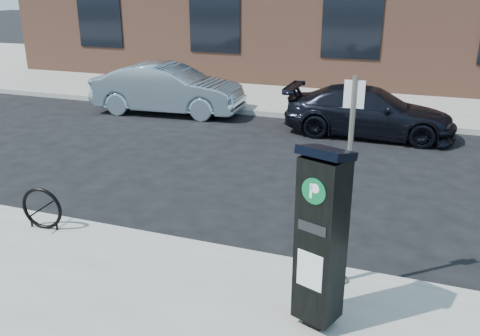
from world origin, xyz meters
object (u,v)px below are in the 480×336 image
at_px(car_silver, 168,89).
at_px(car_dark, 369,112).
at_px(sign_pole, 347,186).
at_px(bike_rack, 42,209).
at_px(parking_kiosk, 321,237).

distance_m(car_silver, car_dark, 5.91).
relative_size(sign_pole, bike_rack, 3.84).
relative_size(parking_kiosk, car_silver, 0.46).
height_order(bike_rack, car_dark, car_dark).
distance_m(parking_kiosk, sign_pole, 0.97).
bearing_deg(parking_kiosk, sign_pole, 104.00).
bearing_deg(car_silver, car_dark, -98.91).
xyz_separation_m(parking_kiosk, bike_rack, (-4.36, 0.84, -0.72)).
bearing_deg(car_silver, parking_kiosk, -148.90).
height_order(parking_kiosk, car_dark, parking_kiosk).
bearing_deg(sign_pole, bike_rack, 178.86).
relative_size(parking_kiosk, sign_pole, 0.80).
relative_size(bike_rack, car_silver, 0.15).
height_order(bike_rack, car_silver, car_silver).
xyz_separation_m(parking_kiosk, car_silver, (-6.36, 8.64, -0.47)).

